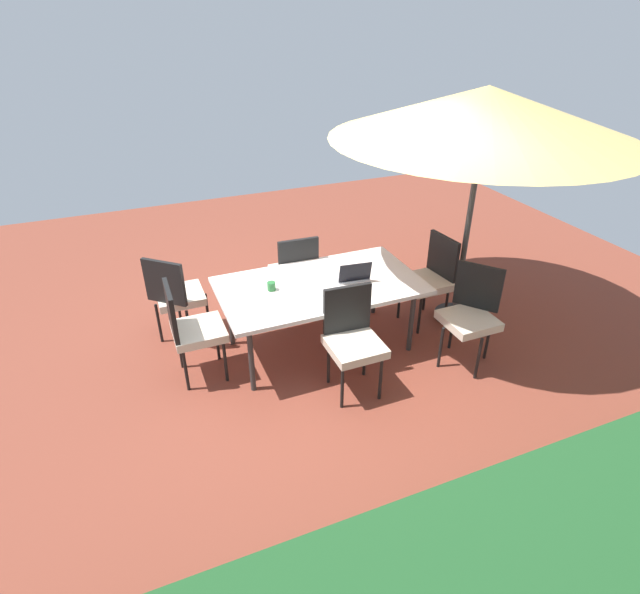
{
  "coord_description": "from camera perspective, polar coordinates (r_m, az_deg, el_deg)",
  "views": [
    {
      "loc": [
        1.64,
        3.99,
        3.09
      ],
      "look_at": [
        0.0,
        0.0,
        0.59
      ],
      "focal_mm": 28.58,
      "sensor_mm": 36.0,
      "label": 1
    }
  ],
  "objects": [
    {
      "name": "chair_southeast",
      "position": [
        5.33,
        -15.83,
        0.39
      ],
      "size": [
        0.59,
        0.59,
        0.98
      ],
      "rotation": [
        0.0,
        0.0,
        5.55
      ],
      "color": "beige",
      "rests_on": "ground_plane"
    },
    {
      "name": "chair_south",
      "position": [
        5.58,
        -2.83,
        3.0
      ],
      "size": [
        0.46,
        0.47,
        0.98
      ],
      "rotation": [
        0.0,
        0.0,
        -0.04
      ],
      "color": "beige",
      "rests_on": "ground_plane"
    },
    {
      "name": "patio_umbrella",
      "position": [
        5.19,
        18.03,
        18.97
      ],
      "size": [
        2.91,
        2.91,
        2.45
      ],
      "color": "#4C4C4C",
      "rests_on": "ground_plane"
    },
    {
      "name": "dining_table",
      "position": [
        4.94,
        0.0,
        1.0
      ],
      "size": [
        1.95,
        1.09,
        0.74
      ],
      "color": "silver",
      "rests_on": "ground_plane"
    },
    {
      "name": "chair_north",
      "position": [
        4.48,
        3.67,
        -4.46
      ],
      "size": [
        0.46,
        0.47,
        0.98
      ],
      "rotation": [
        0.0,
        0.0,
        3.07
      ],
      "color": "beige",
      "rests_on": "ground_plane"
    },
    {
      "name": "chair_east",
      "position": [
        4.75,
        -14.25,
        -3.25
      ],
      "size": [
        0.46,
        0.46,
        0.98
      ],
      "rotation": [
        0.0,
        0.0,
        4.7
      ],
      "color": "beige",
      "rests_on": "ground_plane"
    },
    {
      "name": "chair_west",
      "position": [
        5.59,
        12.22,
        2.32
      ],
      "size": [
        0.48,
        0.47,
        0.98
      ],
      "rotation": [
        0.0,
        0.0,
        1.68
      ],
      "color": "beige",
      "rests_on": "ground_plane"
    },
    {
      "name": "cup",
      "position": [
        4.81,
        -5.46,
        1.21
      ],
      "size": [
        0.08,
        0.08,
        0.08
      ],
      "primitive_type": "cylinder",
      "color": "#286B33",
      "rests_on": "dining_table"
    },
    {
      "name": "ground_plane",
      "position": [
        5.31,
        0.0,
        -5.63
      ],
      "size": [
        10.0,
        10.0,
        0.02
      ],
      "primitive_type": "cube",
      "color": "brown"
    },
    {
      "name": "laptop",
      "position": [
        4.97,
        3.68,
        2.43
      ],
      "size": [
        0.35,
        0.28,
        0.21
      ],
      "rotation": [
        0.0,
        0.0,
        -0.12
      ],
      "color": "#B7B7BC",
      "rests_on": "dining_table"
    },
    {
      "name": "chair_northwest",
      "position": [
        5.03,
        16.57,
        -1.6
      ],
      "size": [
        0.58,
        0.58,
        0.98
      ],
      "rotation": [
        0.0,
        0.0,
        2.24
      ],
      "color": "beige",
      "rests_on": "ground_plane"
    }
  ]
}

